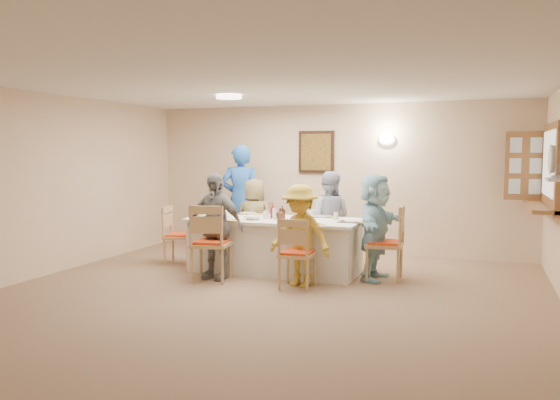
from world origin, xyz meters
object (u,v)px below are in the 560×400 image
(serving_hatch, at_px, (551,167))
(chair_front_right, at_px, (297,253))
(diner_back_left, at_px, (255,219))
(diner_back_right, at_px, (329,219))
(chair_front_left, at_px, (211,242))
(diner_right_end, at_px, (375,227))
(chair_right_end, at_px, (385,243))
(chair_back_left, at_px, (258,231))
(diner_front_left, at_px, (215,226))
(desk_fan, at_px, (555,166))
(chair_back_right, at_px, (330,234))
(dining_table, at_px, (275,245))
(caregiver, at_px, (241,199))
(condiment_ketchup, at_px, (273,211))
(chair_left_end, at_px, (180,235))
(diner_front_right, at_px, (300,236))

(serving_hatch, relative_size, chair_front_right, 1.67)
(diner_back_left, bearing_deg, diner_back_right, 178.58)
(chair_front_left, xyz_separation_m, diner_right_end, (2.02, 0.80, 0.20))
(chair_front_right, xyz_separation_m, diner_back_right, (0.00, 1.48, 0.26))
(diner_back_right, xyz_separation_m, diner_right_end, (0.82, -0.68, 0.00))
(chair_right_end, bearing_deg, chair_back_left, -112.57)
(diner_back_left, bearing_deg, chair_front_left, 88.58)
(diner_front_left, bearing_deg, chair_front_left, -85.64)
(desk_fan, height_order, chair_back_right, desk_fan)
(desk_fan, bearing_deg, diner_back_left, 162.54)
(chair_right_end, distance_m, diner_back_left, 2.26)
(chair_back_left, relative_size, diner_back_left, 0.70)
(desk_fan, xyz_separation_m, chair_back_left, (-4.07, 1.40, -1.10))
(serving_hatch, distance_m, diner_right_end, 2.42)
(diner_right_end, bearing_deg, dining_table, 94.89)
(chair_back_left, xyz_separation_m, chair_right_end, (2.15, -0.80, 0.05))
(desk_fan, xyz_separation_m, dining_table, (-3.47, 0.60, -1.17))
(dining_table, height_order, caregiver, caregiver)
(diner_back_left, distance_m, condiment_ketchup, 0.93)
(diner_back_left, height_order, diner_front_left, diner_front_left)
(caregiver, bearing_deg, chair_left_end, 43.73)
(dining_table, distance_m, diner_front_left, 0.97)
(chair_front_right, bearing_deg, chair_back_left, -55.56)
(serving_hatch, bearing_deg, chair_back_right, 179.05)
(desk_fan, relative_size, diner_back_right, 0.21)
(chair_back_left, xyz_separation_m, diner_front_right, (1.20, -1.48, 0.20))
(desk_fan, bearing_deg, diner_right_end, 163.69)
(chair_front_left, distance_m, diner_front_right, 1.21)
(chair_left_end, bearing_deg, dining_table, -100.21)
(chair_right_end, xyz_separation_m, caregiver, (-2.60, 1.15, 0.40))
(diner_front_right, bearing_deg, chair_back_left, 139.63)
(desk_fan, bearing_deg, chair_front_right, -176.00)
(chair_front_left, bearing_deg, serving_hatch, -171.01)
(chair_back_right, bearing_deg, chair_left_end, -167.11)
(desk_fan, distance_m, caregiver, 4.89)
(chair_back_left, distance_m, chair_left_end, 1.24)
(dining_table, relative_size, condiment_ketchup, 11.11)
(chair_left_end, xyz_separation_m, diner_back_left, (0.95, 0.68, 0.20))
(serving_hatch, height_order, caregiver, serving_hatch)
(chair_left_end, height_order, diner_front_left, diner_front_left)
(condiment_ketchup, bearing_deg, desk_fan, -9.52)
(caregiver, bearing_deg, diner_back_left, 110.98)
(diner_right_end, bearing_deg, diner_back_right, 55.22)
(chair_front_left, bearing_deg, condiment_ketchup, -137.56)
(diner_front_left, distance_m, caregiver, 1.89)
(dining_table, bearing_deg, diner_front_right, -48.58)
(chair_front_right, xyz_separation_m, caregiver, (-1.65, 1.95, 0.46))
(desk_fan, distance_m, chair_back_right, 3.38)
(caregiver, bearing_deg, chair_front_left, 80.22)
(chair_back_right, bearing_deg, dining_table, -134.39)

